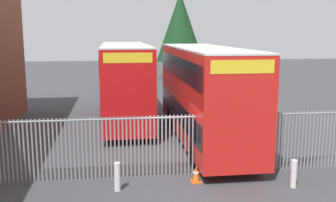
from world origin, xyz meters
The scene contains 8 objects.
ground_plane centered at (0.00, 8.00, 0.00)m, with size 100.00×100.00×0.00m, color #3D3D42.
palisade_fence centered at (-0.62, 0.00, 1.18)m, with size 14.37×0.14×2.35m.
double_decker_bus_near_gate centered at (1.70, 4.12, 2.42)m, with size 2.54×10.81×4.42m.
double_decker_bus_behind_fence_left centered at (-1.79, 9.04, 2.42)m, with size 2.54×10.81×4.42m.
bollard_near_left centered at (-2.38, -1.21, 0.47)m, with size 0.20×0.20×0.95m, color silver.
bollard_center_front centered at (3.41, -1.74, 0.47)m, with size 0.20×0.20×0.95m, color silver.
traffic_cone_by_gate centered at (0.31, -0.85, 0.29)m, with size 0.34×0.34×0.59m.
tree_tall_back centered at (4.88, 29.75, 5.67)m, with size 5.22×5.22×9.41m.
Camera 1 is at (-2.39, -13.38, 5.10)m, focal length 41.85 mm.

